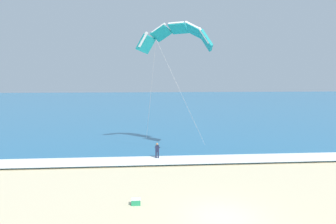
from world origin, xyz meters
The scene contains 7 objects.
ground_plane centered at (0.00, 0.00, 0.00)m, with size 200.00×200.00×0.00m, color beige.
sea centered at (0.00, 70.35, 0.10)m, with size 200.00×120.00×0.20m, color teal.
surf_foam centered at (0.00, 11.35, 0.22)m, with size 200.00×2.90×0.04m, color white.
surfboard centered at (-3.20, 12.10, 0.03)m, with size 0.59×1.44×0.09m.
kitesurfer centered at (-3.20, 12.12, 0.94)m, with size 0.55×0.55×1.69m.
kite_primary centered at (-1.08, 15.38, 12.02)m, with size 7.40×5.42×12.11m.
cooler_box centered at (-5.00, 2.05, 0.20)m, with size 0.58×0.38×0.40m.
Camera 1 is at (-4.52, -16.51, 7.95)m, focal length 33.31 mm.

